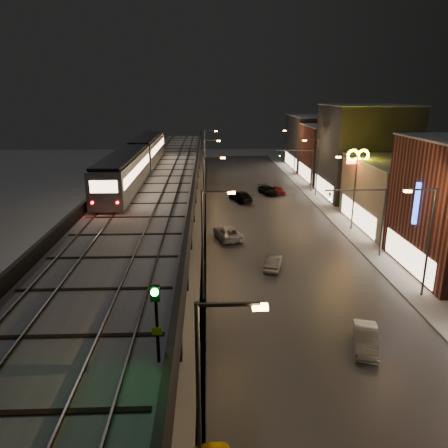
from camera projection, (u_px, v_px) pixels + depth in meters
name	position (u px, v px, depth m)	size (l,w,h in m)	color
ground	(215.00, 416.00, 22.39)	(220.00, 220.00, 0.00)	silver
road_surface	(268.00, 221.00, 56.14)	(17.00, 120.00, 0.06)	#46474D
sidewalk_right	(345.00, 220.00, 56.50)	(4.00, 120.00, 0.14)	#9FA1A8
under_viaduct_pavement	(163.00, 222.00, 55.64)	(11.00, 120.00, 0.06)	#9FA1A8
elevated_viaduct	(159.00, 184.00, 51.00)	(9.00, 100.00, 6.30)	black
viaduct_trackbed	(158.00, 178.00, 50.90)	(8.40, 100.00, 0.32)	#B2B7C1
viaduct_parapet_streetside	(196.00, 173.00, 50.96)	(0.30, 100.00, 1.10)	black
viaduct_parapet_far	(121.00, 174.00, 50.63)	(0.30, 100.00, 1.10)	black
building_c	(408.00, 195.00, 52.71)	(12.20, 15.20, 8.16)	gray
building_d	(365.00, 152.00, 67.15)	(12.20, 13.20, 14.16)	#2D2E34
building_e	(337.00, 153.00, 81.11)	(12.20, 12.20, 10.16)	brown
building_f	(319.00, 142.00, 94.36)	(12.20, 16.20, 11.16)	#2B2B30
streetlight_left_0	(206.00, 395.00, 16.08)	(2.57, 0.28, 9.00)	#38383A
streetlight_left_1	(206.00, 238.00, 33.30)	(2.57, 0.28, 9.00)	#38383A
streetlight_right_1	(426.00, 236.00, 33.93)	(2.56, 0.28, 9.00)	#38383A
streetlight_left_2	(206.00, 189.00, 50.51)	(2.57, 0.28, 9.00)	#38383A
streetlight_right_2	(352.00, 187.00, 51.15)	(2.56, 0.28, 9.00)	#38383A
streetlight_left_3	(206.00, 164.00, 67.73)	(2.57, 0.28, 9.00)	#38383A
streetlight_right_3	(316.00, 163.00, 68.37)	(2.56, 0.28, 9.00)	#38383A
streetlight_left_4	(206.00, 150.00, 84.95)	(2.57, 0.28, 9.00)	#38383A
streetlight_right_4	(294.00, 149.00, 85.58)	(2.56, 0.28, 9.00)	#38383A
traffic_light_rig_a	(372.00, 214.00, 42.72)	(6.10, 0.34, 7.00)	#38383A
traffic_light_rig_b	(306.00, 165.00, 71.41)	(6.10, 0.34, 7.00)	#38383A
subway_train	(138.00, 159.00, 51.75)	(2.96, 35.99, 3.54)	gray
rail_signal	(156.00, 309.00, 14.99)	(0.35, 0.43, 3.04)	black
car_near_white	(273.00, 263.00, 40.80)	(1.35, 3.87, 1.28)	slate
car_mid_silver	(228.00, 233.00, 49.01)	(2.37, 5.15, 1.43)	silver
car_mid_dark	(241.00, 197.00, 66.01)	(2.16, 5.32, 1.54)	black
car_onc_silver	(366.00, 340.00, 28.00)	(1.44, 4.12, 1.36)	gray
car_onc_white	(268.00, 191.00, 70.55)	(1.87, 4.61, 1.34)	black
car_onc_red	(278.00, 190.00, 70.93)	(1.49, 3.70, 1.26)	maroon
sign_mcdonalds	(357.00, 164.00, 53.09)	(2.76, 0.30, 9.36)	#38383A
sign_carwash	(423.00, 211.00, 37.99)	(1.64, 0.35, 8.51)	#38383A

